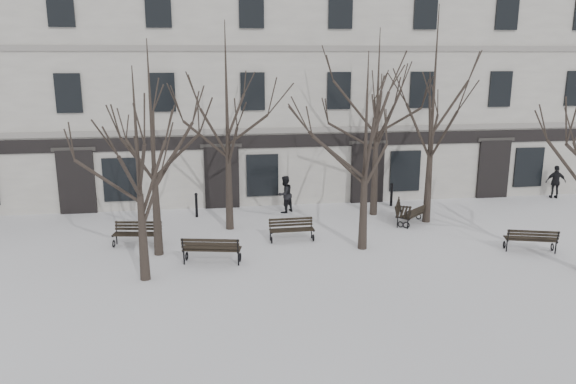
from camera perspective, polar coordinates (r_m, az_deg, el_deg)
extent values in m
plane|color=white|center=(19.56, 4.51, -7.32)|extent=(100.00, 100.00, 0.00)
cube|color=beige|center=(31.09, -0.67, 10.99)|extent=(40.00, 10.00, 11.00)
cube|color=gray|center=(26.30, 0.81, 6.31)|extent=(40.00, 0.12, 0.25)
cube|color=gray|center=(26.07, 0.84, 14.40)|extent=(40.00, 0.12, 0.25)
cube|color=black|center=(26.36, 0.81, 5.23)|extent=(40.00, 0.10, 0.60)
cube|color=black|center=(26.96, -20.68, 0.95)|extent=(1.60, 0.22, 2.90)
cube|color=#2D2B28|center=(26.65, -20.97, 4.08)|extent=(1.90, 0.08, 0.18)
cube|color=black|center=(26.61, -16.69, 1.22)|extent=(1.50, 0.14, 2.00)
cube|color=black|center=(26.32, -6.74, 1.47)|extent=(1.60, 0.22, 2.90)
cube|color=#2D2B28|center=(26.00, -6.83, 4.68)|extent=(1.90, 0.08, 0.18)
cube|color=black|center=(26.44, -2.62, 1.71)|extent=(1.50, 0.14, 2.00)
cube|color=black|center=(27.40, 8.06, 1.92)|extent=(1.60, 0.22, 2.90)
cube|color=#2D2B28|center=(27.10, 8.19, 5.00)|extent=(1.90, 0.08, 0.18)
cube|color=black|center=(27.99, 11.79, 2.12)|extent=(1.50, 0.14, 2.00)
cube|color=black|center=(29.87, 20.12, 2.19)|extent=(1.60, 0.22, 2.90)
cube|color=#2D2B28|center=(29.59, 20.40, 5.02)|extent=(1.90, 0.08, 0.18)
cube|color=black|center=(30.82, 23.24, 2.34)|extent=(1.50, 0.14, 2.00)
cube|color=black|center=(26.43, -21.41, 9.33)|extent=(1.10, 0.14, 1.70)
cube|color=black|center=(26.45, -22.12, 17.11)|extent=(1.10, 0.14, 1.70)
cube|color=black|center=(25.84, -12.62, 9.86)|extent=(1.10, 0.14, 1.70)
cube|color=black|center=(25.86, -13.06, 17.83)|extent=(1.10, 0.14, 1.70)
cube|color=black|center=(25.86, -3.61, 10.16)|extent=(1.10, 0.14, 1.70)
cube|color=black|center=(25.88, -3.74, 18.14)|extent=(1.10, 0.14, 1.70)
cube|color=black|center=(26.50, 5.18, 10.22)|extent=(1.10, 0.14, 1.70)
cube|color=black|center=(26.52, 5.35, 18.01)|extent=(1.10, 0.14, 1.70)
cube|color=black|center=(27.70, 13.38, 10.07)|extent=(1.10, 0.14, 1.70)
cube|color=black|center=(27.72, 13.81, 17.50)|extent=(1.10, 0.14, 1.70)
cube|color=black|center=(29.40, 20.76, 9.75)|extent=(1.10, 0.14, 1.70)
cube|color=black|center=(29.42, 21.38, 16.74)|extent=(1.10, 0.14, 1.70)
cube|color=black|center=(31.52, 27.22, 9.35)|extent=(1.10, 0.14, 1.70)
cone|color=black|center=(18.36, -14.52, -4.50)|extent=(0.34, 0.34, 2.82)
cone|color=black|center=(20.47, -13.20, -2.00)|extent=(0.34, 0.34, 3.18)
cone|color=black|center=(20.75, 7.67, -1.79)|extent=(0.34, 0.34, 3.00)
cone|color=black|center=(22.98, -6.02, 0.43)|extent=(0.34, 0.34, 3.49)
cone|color=black|center=(25.25, 8.79, 1.47)|extent=(0.34, 0.34, 3.42)
cone|color=black|center=(24.55, 14.09, 1.28)|extent=(0.34, 0.34, 3.77)
torus|color=black|center=(22.08, -17.28, -5.04)|extent=(0.09, 0.29, 0.29)
cylinder|color=black|center=(22.38, -17.02, -4.54)|extent=(0.05, 0.05, 0.45)
cube|color=black|center=(22.15, -17.19, -4.14)|extent=(0.13, 0.55, 0.05)
torus|color=black|center=(21.63, -12.99, -5.16)|extent=(0.09, 0.29, 0.29)
cylinder|color=black|center=(21.93, -12.79, -4.65)|extent=(0.05, 0.05, 0.45)
cube|color=black|center=(21.69, -12.93, -4.24)|extent=(0.13, 0.55, 0.05)
cube|color=black|center=(21.70, -15.24, -4.32)|extent=(1.78, 0.37, 0.03)
cube|color=black|center=(21.83, -15.14, -4.20)|extent=(1.78, 0.37, 0.03)
cube|color=black|center=(21.96, -15.05, -4.09)|extent=(1.78, 0.37, 0.03)
cube|color=black|center=(22.08, -14.95, -3.98)|extent=(1.78, 0.37, 0.03)
cube|color=black|center=(22.08, -14.95, -3.63)|extent=(1.77, 0.31, 0.09)
cube|color=black|center=(22.07, -14.95, -3.32)|extent=(1.77, 0.31, 0.09)
cube|color=black|center=(22.05, -14.96, -3.01)|extent=(1.77, 0.31, 0.09)
cylinder|color=black|center=(22.33, -17.03, -3.45)|extent=(0.06, 0.15, 0.49)
cylinder|color=black|center=(21.87, -12.80, -3.53)|extent=(0.06, 0.15, 0.49)
torus|color=black|center=(19.77, -4.89, -6.62)|extent=(0.12, 0.33, 0.32)
cylinder|color=black|center=(19.37, -5.06, -6.77)|extent=(0.06, 0.06, 0.50)
cube|color=black|center=(19.47, -4.99, -5.87)|extent=(0.18, 0.61, 0.06)
torus|color=black|center=(20.11, -10.25, -6.43)|extent=(0.12, 0.33, 0.32)
cylinder|color=black|center=(19.72, -10.52, -6.57)|extent=(0.06, 0.06, 0.50)
cube|color=black|center=(19.81, -10.42, -5.70)|extent=(0.18, 0.61, 0.06)
cube|color=black|center=(19.84, -7.60, -5.50)|extent=(1.98, 0.50, 0.04)
cube|color=black|center=(19.69, -7.69, -5.65)|extent=(1.98, 0.50, 0.04)
cube|color=black|center=(19.55, -7.77, -5.80)|extent=(1.98, 0.50, 0.04)
cube|color=black|center=(19.41, -7.86, -5.95)|extent=(1.98, 0.50, 0.04)
cube|color=black|center=(19.32, -7.89, -5.59)|extent=(1.96, 0.44, 0.10)
cube|color=black|center=(19.25, -7.92, -5.24)|extent=(1.96, 0.44, 0.10)
cube|color=black|center=(19.19, -7.95, -4.89)|extent=(1.96, 0.44, 0.10)
cylinder|color=black|center=(19.12, -5.13, -5.54)|extent=(0.08, 0.16, 0.55)
cylinder|color=black|center=(19.48, -10.65, -5.37)|extent=(0.08, 0.16, 0.55)
torus|color=black|center=(22.93, 25.26, -5.07)|extent=(0.13, 0.29, 0.29)
cylinder|color=black|center=(22.57, 25.54, -5.16)|extent=(0.05, 0.05, 0.45)
cube|color=black|center=(22.67, 25.47, -4.47)|extent=(0.20, 0.54, 0.05)
torus|color=black|center=(22.47, 21.11, -5.03)|extent=(0.13, 0.29, 0.29)
cylinder|color=black|center=(22.11, 21.33, -5.12)|extent=(0.05, 0.05, 0.45)
cube|color=black|center=(22.21, 21.28, -4.42)|extent=(0.20, 0.54, 0.05)
cube|color=black|center=(22.62, 23.26, -4.23)|extent=(1.75, 0.59, 0.03)
cube|color=black|center=(22.49, 23.35, -4.34)|extent=(1.75, 0.59, 0.03)
cube|color=black|center=(22.36, 23.44, -4.45)|extent=(1.75, 0.59, 0.03)
cube|color=black|center=(22.24, 23.53, -4.56)|extent=(1.75, 0.59, 0.03)
cube|color=black|center=(22.16, 23.59, -4.27)|extent=(1.74, 0.54, 0.09)
cube|color=black|center=(22.11, 23.64, -4.00)|extent=(1.74, 0.54, 0.09)
cube|color=black|center=(22.05, 23.68, -3.71)|extent=(1.74, 0.54, 0.09)
cylinder|color=black|center=(22.38, 25.72, -4.19)|extent=(0.08, 0.15, 0.50)
cylinder|color=black|center=(21.91, 21.48, -4.14)|extent=(0.08, 0.15, 0.50)
torus|color=black|center=(21.52, -1.67, -4.91)|extent=(0.05, 0.28, 0.28)
cylinder|color=black|center=(21.82, -1.80, -4.42)|extent=(0.05, 0.05, 0.43)
cube|color=black|center=(21.59, -1.75, -4.01)|extent=(0.06, 0.53, 0.05)
torus|color=black|center=(21.79, 2.59, -4.67)|extent=(0.05, 0.28, 0.28)
cylinder|color=black|center=(22.09, 2.40, -4.19)|extent=(0.05, 0.05, 0.43)
cube|color=black|center=(21.86, 2.50, -3.79)|extent=(0.06, 0.53, 0.05)
cube|color=black|center=(21.51, 0.49, -4.02)|extent=(1.73, 0.13, 0.03)
cube|color=black|center=(21.63, 0.43, -3.92)|extent=(1.73, 0.13, 0.03)
cube|color=black|center=(21.76, 0.36, -3.81)|extent=(1.73, 0.13, 0.03)
cube|color=black|center=(21.88, 0.30, -3.70)|extent=(1.73, 0.13, 0.03)
cube|color=black|center=(21.88, 0.29, -3.36)|extent=(1.73, 0.08, 0.09)
cube|color=black|center=(21.87, 0.28, -3.06)|extent=(1.73, 0.08, 0.09)
cube|color=black|center=(21.85, 0.27, -2.75)|extent=(1.73, 0.08, 0.09)
cylinder|color=black|center=(21.76, -1.84, -3.33)|extent=(0.04, 0.14, 0.48)
cylinder|color=black|center=(22.04, 2.37, -3.12)|extent=(0.04, 0.14, 0.48)
torus|color=black|center=(25.25, 13.12, -2.43)|extent=(0.21, 0.23, 0.27)
cylinder|color=black|center=(25.08, 13.79, -2.40)|extent=(0.05, 0.05, 0.41)
cube|color=black|center=(25.10, 13.48, -1.88)|extent=(0.37, 0.41, 0.05)
torus|color=black|center=(23.93, 11.36, -3.25)|extent=(0.21, 0.23, 0.27)
cylinder|color=black|center=(23.75, 12.06, -3.21)|extent=(0.05, 0.05, 0.41)
cube|color=black|center=(23.77, 11.74, -2.66)|extent=(0.37, 0.41, 0.05)
cube|color=black|center=(24.52, 12.22, -2.14)|extent=(1.30, 1.14, 0.03)
cube|color=black|center=(24.46, 12.49, -2.19)|extent=(1.30, 1.14, 0.03)
cube|color=black|center=(24.40, 12.75, -2.24)|extent=(1.30, 1.14, 0.03)
cube|color=black|center=(24.35, 13.02, -2.29)|extent=(1.30, 1.14, 0.03)
cube|color=black|center=(24.30, 13.11, -2.04)|extent=(1.27, 1.11, 0.08)
cube|color=black|center=(24.26, 13.16, -1.80)|extent=(1.27, 1.11, 0.08)
cube|color=black|center=(24.22, 13.22, -1.55)|extent=(1.27, 1.11, 0.08)
cylinder|color=black|center=(24.95, 13.99, -1.56)|extent=(0.11, 0.12, 0.46)
cylinder|color=black|center=(23.61, 12.27, -2.34)|extent=(0.11, 0.12, 0.46)
torus|color=black|center=(23.84, 11.92, -3.31)|extent=(0.29, 0.17, 0.29)
cylinder|color=black|center=(23.84, 11.06, -3.05)|extent=(0.05, 0.05, 0.45)
cube|color=black|center=(23.76, 11.52, -2.55)|extent=(0.53, 0.27, 0.05)
torus|color=black|center=(25.49, 12.19, -2.20)|extent=(0.29, 0.17, 0.29)
cylinder|color=black|center=(25.48, 11.39, -1.96)|extent=(0.05, 0.05, 0.45)
cube|color=black|center=(25.41, 11.82, -1.50)|extent=(0.53, 0.27, 0.05)
cube|color=black|center=(24.57, 12.19, -2.00)|extent=(0.82, 1.70, 0.04)
cube|color=black|center=(24.58, 11.87, -1.97)|extent=(0.82, 1.70, 0.04)
cube|color=black|center=(24.58, 11.54, -1.95)|extent=(0.82, 1.70, 0.04)
cube|color=black|center=(24.59, 11.21, -1.93)|extent=(0.82, 1.70, 0.04)
cube|color=black|center=(24.56, 11.13, -1.63)|extent=(0.77, 1.68, 0.09)
cube|color=black|center=(24.53, 11.09, -1.35)|extent=(0.77, 1.68, 0.09)
cube|color=black|center=(24.50, 11.05, -1.08)|extent=(0.77, 1.68, 0.09)
cylinder|color=black|center=(23.72, 10.91, -2.04)|extent=(0.15, 0.10, 0.50)
cylinder|color=black|center=(25.38, 11.25, -1.02)|extent=(0.15, 0.10, 0.50)
cylinder|color=black|center=(25.16, -9.28, -1.41)|extent=(0.12, 0.12, 1.02)
sphere|color=black|center=(25.02, -9.33, -0.24)|extent=(0.14, 0.14, 0.14)
cylinder|color=black|center=(27.11, 10.47, -0.34)|extent=(0.12, 0.12, 1.02)
sphere|color=black|center=(26.99, 10.51, 0.75)|extent=(0.14, 0.14, 0.14)
imported|color=black|center=(25.70, -0.33, -2.07)|extent=(1.05, 1.03, 1.70)
imported|color=black|center=(31.26, 25.40, -0.55)|extent=(1.04, 0.61, 1.66)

